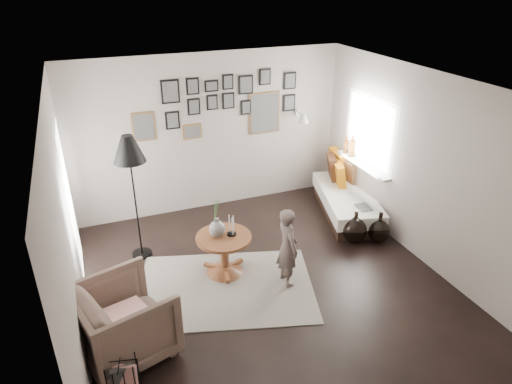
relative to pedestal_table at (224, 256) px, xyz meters
name	(u,v)px	position (x,y,z in m)	size (l,w,h in m)	color
ground	(266,283)	(0.43, -0.43, -0.27)	(4.80, 4.80, 0.00)	black
wall_back	(210,134)	(0.43, 1.97, 1.03)	(4.50, 4.50, 0.00)	#A2978E
wall_front	(392,327)	(0.43, -2.83, 1.03)	(4.50, 4.50, 0.00)	#A2978E
wall_left	(66,231)	(-1.82, -0.43, 1.03)	(4.80, 4.80, 0.00)	#A2978E
wall_right	(420,168)	(2.68, -0.43, 1.03)	(4.80, 4.80, 0.00)	#A2978E
ceiling	(269,86)	(0.43, -0.43, 2.33)	(4.80, 4.80, 0.00)	white
door_left	(69,202)	(-1.80, 0.77, 0.78)	(0.00, 2.14, 2.14)	white
window_right	(358,159)	(2.61, 0.92, 0.66)	(0.15, 1.32, 1.30)	white
gallery_wall	(227,106)	(0.72, 1.96, 1.48)	(2.74, 0.03, 1.08)	brown
wall_sconce	(303,118)	(1.98, 1.71, 1.20)	(0.18, 0.36, 0.16)	white
rug	(226,288)	(-0.09, -0.33, -0.26)	(2.23, 1.56, 0.01)	beige
pedestal_table	(224,256)	(0.00, 0.00, 0.00)	(0.73, 0.73, 0.58)	brown
vase	(217,226)	(-0.08, 0.02, 0.47)	(0.21, 0.21, 0.52)	black
candles	(231,226)	(0.11, 0.00, 0.44)	(0.13, 0.13, 0.27)	black
daybed	(344,198)	(2.40, 0.90, 0.00)	(1.23, 1.92, 0.87)	black
magazine_on_daybed	(364,207)	(2.35, 0.27, 0.14)	(0.20, 0.27, 0.01)	black
armchair	(125,320)	(-1.40, -0.97, 0.15)	(0.90, 0.93, 0.84)	brown
armchair_cushion	(126,312)	(-1.37, -0.92, 0.21)	(0.38, 0.38, 0.10)	white
floor_lamp	(129,154)	(-0.98, 0.86, 1.30)	(0.42, 0.42, 1.81)	black
magazine_basket	(123,376)	(-1.52, -1.48, -0.07)	(0.38, 0.38, 0.40)	black
demijohn_large	(355,230)	(2.04, 0.01, -0.06)	(0.36, 0.36, 0.54)	black
demijohn_small	(379,231)	(2.39, -0.11, -0.08)	(0.32, 0.32, 0.49)	black
child	(287,247)	(0.69, -0.50, 0.28)	(0.40, 0.26, 1.09)	brown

